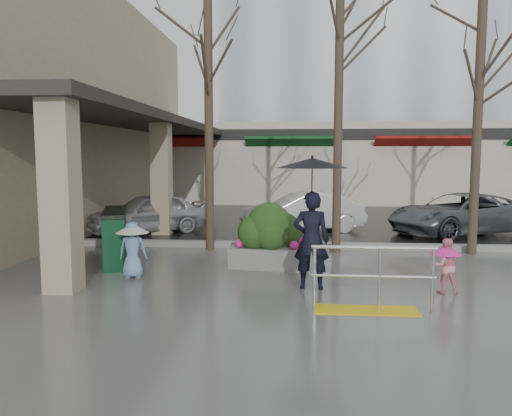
# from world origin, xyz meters

# --- Properties ---
(ground) EXTENTS (120.00, 120.00, 0.00)m
(ground) POSITION_xyz_m (0.00, 0.00, 0.00)
(ground) COLOR #51514F
(ground) RESTS_ON ground
(street_asphalt) EXTENTS (120.00, 36.00, 0.01)m
(street_asphalt) POSITION_xyz_m (0.00, 22.00, 0.01)
(street_asphalt) COLOR black
(street_asphalt) RESTS_ON ground
(curb) EXTENTS (120.00, 0.30, 0.15)m
(curb) POSITION_xyz_m (0.00, 4.00, 0.07)
(curb) COLOR gray
(curb) RESTS_ON ground
(near_building) EXTENTS (6.00, 18.00, 8.00)m
(near_building) POSITION_xyz_m (-9.00, 8.00, 4.00)
(near_building) COLOR tan
(near_building) RESTS_ON ground
(canopy_slab) EXTENTS (2.80, 18.00, 0.25)m
(canopy_slab) POSITION_xyz_m (-4.80, 8.00, 3.62)
(canopy_slab) COLOR #2D2823
(canopy_slab) RESTS_ON pillar_front
(pillar_front) EXTENTS (0.55, 0.55, 3.50)m
(pillar_front) POSITION_xyz_m (-3.90, -0.50, 1.75)
(pillar_front) COLOR tan
(pillar_front) RESTS_ON ground
(pillar_back) EXTENTS (0.55, 0.55, 3.50)m
(pillar_back) POSITION_xyz_m (-3.90, 6.00, 1.75)
(pillar_back) COLOR tan
(pillar_back) RESTS_ON ground
(storefront_row) EXTENTS (34.00, 6.74, 4.00)m
(storefront_row) POSITION_xyz_m (2.00, 17.97, 2.01)
(storefront_row) COLOR beige
(storefront_row) RESTS_ON ground
(office_tower) EXTENTS (18.00, 12.00, 25.00)m
(office_tower) POSITION_xyz_m (4.00, 30.00, 12.50)
(office_tower) COLOR #8C99A8
(office_tower) RESTS_ON ground
(handrail) EXTENTS (1.90, 0.50, 1.03)m
(handrail) POSITION_xyz_m (1.36, -1.20, 0.38)
(handrail) COLOR yellow
(handrail) RESTS_ON ground
(tree_west) EXTENTS (3.20, 3.20, 6.80)m
(tree_west) POSITION_xyz_m (-2.00, 3.60, 5.08)
(tree_west) COLOR #382B21
(tree_west) RESTS_ON ground
(tree_midwest) EXTENTS (3.20, 3.20, 7.00)m
(tree_midwest) POSITION_xyz_m (1.20, 3.60, 5.23)
(tree_midwest) COLOR #382B21
(tree_midwest) RESTS_ON ground
(tree_mideast) EXTENTS (3.20, 3.20, 6.50)m
(tree_mideast) POSITION_xyz_m (4.50, 3.60, 4.86)
(tree_mideast) COLOR #382B21
(tree_mideast) RESTS_ON ground
(woman) EXTENTS (1.28, 1.28, 2.41)m
(woman) POSITION_xyz_m (0.48, 0.05, 1.41)
(woman) COLOR black
(woman) RESTS_ON ground
(child_pink) EXTENTS (0.54, 0.54, 0.97)m
(child_pink) POSITION_xyz_m (2.82, -0.04, 0.56)
(child_pink) COLOR pink
(child_pink) RESTS_ON ground
(child_blue) EXTENTS (0.66, 0.66, 1.12)m
(child_blue) POSITION_xyz_m (-3.00, 0.57, 0.67)
(child_blue) COLOR #6D97C3
(child_blue) RESTS_ON ground
(planter) EXTENTS (1.72, 1.04, 1.41)m
(planter) POSITION_xyz_m (-0.37, 1.73, 0.67)
(planter) COLOR gray
(planter) RESTS_ON ground
(news_boxes) EXTENTS (1.13, 2.17, 1.19)m
(news_boxes) POSITION_xyz_m (-3.85, 1.91, 0.60)
(news_boxes) COLOR #0C351B
(news_boxes) RESTS_ON ground
(car_a) EXTENTS (3.89, 3.31, 1.26)m
(car_a) POSITION_xyz_m (-4.39, 6.20, 0.63)
(car_a) COLOR #AEAFB3
(car_a) RESTS_ON ground
(car_b) EXTENTS (4.05, 2.48, 1.26)m
(car_b) POSITION_xyz_m (0.40, 6.88, 0.63)
(car_b) COLOR white
(car_b) RESTS_ON ground
(car_c) EXTENTS (4.99, 3.88, 1.26)m
(car_c) POSITION_xyz_m (5.18, 6.74, 0.63)
(car_c) COLOR slate
(car_c) RESTS_ON ground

